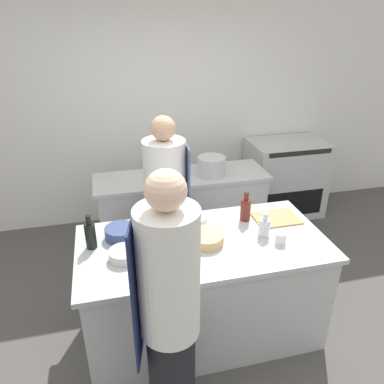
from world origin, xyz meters
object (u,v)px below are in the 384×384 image
Objects in this scene: chef_at_prep_near at (169,318)px; bowl_ceramic_blue at (194,221)px; chef_at_stove at (166,206)px; bottle_wine at (246,209)px; bowl_mixing_large at (121,233)px; cup at (281,238)px; bottle_olive_oil at (176,261)px; bottle_cooking_oil at (90,235)px; oven_range at (285,178)px; bottle_vinegar at (264,227)px; stockpot at (211,166)px; bowl_wooden_salad at (206,238)px; bowl_prep_small at (124,255)px.

bowl_ceramic_blue is (0.39, 0.98, 0.01)m from chef_at_prep_near.
bowl_ceramic_blue is (0.15, -0.48, 0.09)m from chef_at_stove.
bottle_wine is 1.25× the size of bowl_ceramic_blue.
bowl_mixing_large is 2.84× the size of cup.
chef_at_prep_near is at bearing -130.24° from bottle_wine.
bottle_cooking_oil reaches higher than bottle_olive_oil.
chef_at_stove reaches higher than oven_range.
bottle_wine is 0.44m from bowl_ceramic_blue.
bottle_cooking_oil is at bearing -145.68° from oven_range.
bottle_olive_oil reaches higher than bowl_mixing_large.
bottle_vinegar is (-1.11, -1.79, 0.47)m from oven_range.
stockpot reaches higher than oven_range.
bowl_wooden_salad is (-0.46, 0.01, -0.04)m from bottle_vinegar.
bottle_vinegar is 0.56m from bowl_ceramic_blue.
chef_at_prep_near is at bearing -148.63° from cup.
chef_at_prep_near is at bearing -63.94° from bottle_cooking_oil.
chef_at_stove is 6.27× the size of bottle_cooking_oil.
bottle_olive_oil is (-0.11, -1.02, 0.13)m from chef_at_stove.
bowl_mixing_large is 1.21m from cup.
bottle_cooking_oil is at bearing -174.82° from bottle_wine.
bowl_wooden_salad is (0.41, 0.72, 0.01)m from chef_at_prep_near.
stockpot is (0.40, 1.24, 0.06)m from bowl_wooden_salad.
chef_at_stove reaches higher than cup.
chef_at_prep_near is 1.12m from cup.
oven_range is 3.22m from chef_at_prep_near.
oven_range is 1.99m from bottle_wine.
chef_at_prep_near reaches higher than bowl_wooden_salad.
bowl_mixing_large is at bearing 20.77° from bottle_cooking_oil.
bowl_prep_small is 1.02× the size of bowl_ceramic_blue.
bowl_mixing_large is at bearing 25.61° from chef_at_prep_near.
bottle_vinegar reaches higher than bowl_wooden_salad.
bottle_olive_oil is at bearing -159.81° from bottle_vinegar.
bottle_wine reaches higher than bowl_mixing_large.
stockpot is (0.69, 1.52, 0.02)m from bottle_olive_oil.
cup is 1.38m from stockpot.
cup is at bearing -45.13° from chef_at_prep_near.
bottle_cooking_oil is at bearing -159.23° from bowl_mixing_large.
cup is at bearing -17.20° from bowl_mixing_large.
bottle_vinegar is at bearing 43.62° from chef_at_stove.
oven_range is 2.16m from bottle_vinegar.
bowl_prep_small is (-1.02, -0.31, -0.07)m from bottle_wine.
chef_at_prep_near reaches higher than bottle_cooking_oil.
bowl_wooden_salad is at bearing 44.97° from bottle_olive_oil.
bowl_mixing_large is 1.13× the size of bowl_prep_small.
bowl_mixing_large is (-1.08, 0.23, -0.03)m from bottle_vinegar.
bottle_vinegar is 0.27m from bottle_wine.
bottle_wine is at bearing 53.36° from chef_at_stove.
bowl_ceramic_blue is at bearing 145.28° from cup.
bottle_wine reaches higher than bowl_ceramic_blue.
bowl_wooden_salad is 0.56m from cup.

